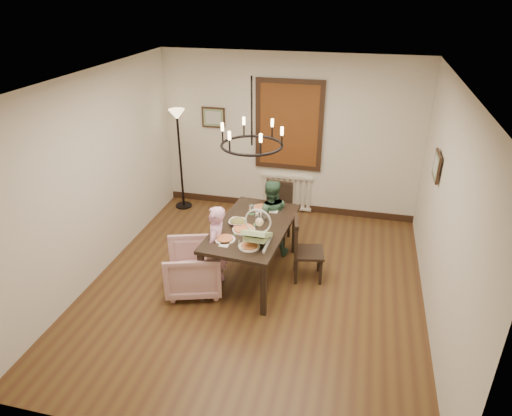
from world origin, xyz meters
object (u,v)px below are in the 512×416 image
at_px(chair_right, 309,249).
at_px(floor_lamp, 180,161).
at_px(armchair, 193,268).
at_px(seated_man, 270,224).
at_px(dining_table, 252,231).
at_px(baby_bouncer, 257,232).
at_px(elderly_woman, 216,254).
at_px(chair_far, 276,213).
at_px(drinking_glass, 258,221).

bearing_deg(chair_right, floor_lamp, 45.13).
height_order(armchair, seated_man, seated_man).
bearing_deg(dining_table, baby_bouncer, -63.42).
height_order(armchair, elderly_woman, elderly_woman).
height_order(chair_right, elderly_woman, elderly_woman).
relative_size(chair_far, baby_bouncer, 1.98).
height_order(dining_table, chair_right, chair_right).
distance_m(dining_table, baby_bouncer, 0.53).
distance_m(dining_table, chair_right, 0.82).
bearing_deg(seated_man, armchair, 41.54).
xyz_separation_m(chair_far, chair_right, (0.64, -0.91, -0.02)).
distance_m(elderly_woman, floor_lamp, 2.65).
xyz_separation_m(chair_far, elderly_woman, (-0.55, -1.40, 0.01)).
bearing_deg(chair_far, floor_lamp, 160.26).
distance_m(armchair, floor_lamp, 2.69).
bearing_deg(floor_lamp, armchair, -65.10).
bearing_deg(dining_table, seated_man, 84.51).
xyz_separation_m(chair_far, armchair, (-0.82, -1.55, -0.15)).
bearing_deg(elderly_woman, seated_man, 150.17).
distance_m(dining_table, elderly_woman, 0.59).
height_order(chair_far, elderly_woman, elderly_woman).
bearing_deg(chair_far, baby_bouncer, -84.84).
relative_size(seated_man, drinking_glass, 6.97).
bearing_deg(elderly_woman, chair_right, 109.94).
distance_m(armchair, seated_man, 1.43).
relative_size(seated_man, floor_lamp, 0.56).
distance_m(baby_bouncer, drinking_glass, 0.47).
bearing_deg(baby_bouncer, elderly_woman, 174.01).
xyz_separation_m(armchair, floor_lamp, (-1.11, 2.38, 0.56)).
xyz_separation_m(armchair, baby_bouncer, (0.86, 0.08, 0.62)).
relative_size(elderly_woman, baby_bouncer, 2.02).
height_order(chair_far, baby_bouncer, baby_bouncer).
height_order(chair_far, armchair, chair_far).
bearing_deg(armchair, baby_bouncer, 77.83).
xyz_separation_m(seated_man, drinking_glass, (-0.04, -0.63, 0.36)).
relative_size(elderly_woman, drinking_glass, 6.93).
height_order(elderly_woman, floor_lamp, floor_lamp).
bearing_deg(baby_bouncer, dining_table, 112.81).
bearing_deg(floor_lamp, drinking_glass, -44.62).
relative_size(baby_bouncer, drinking_glass, 3.43).
bearing_deg(chair_far, armchair, -114.36).
distance_m(chair_far, chair_right, 1.12).
distance_m(chair_right, elderly_woman, 1.29).
distance_m(chair_right, armchair, 1.60).
height_order(armchair, floor_lamp, floor_lamp).
distance_m(elderly_woman, baby_bouncer, 0.75).
xyz_separation_m(dining_table, chair_far, (0.13, 1.03, -0.22)).
relative_size(chair_right, armchair, 1.24).
bearing_deg(seated_man, baby_bouncer, 79.24).
xyz_separation_m(dining_table, baby_bouncer, (0.17, -0.44, 0.25)).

